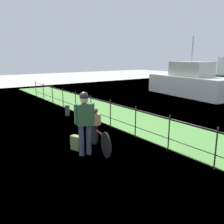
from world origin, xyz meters
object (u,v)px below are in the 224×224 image
at_px(cyclist_person, 85,118).
at_px(terrier_dog, 95,111).
at_px(backpack_on_paving, 76,143).
at_px(mooring_bollard, 67,110).
at_px(wooden_crate, 95,119).
at_px(moored_boat_near, 190,83).
at_px(bicycle_main, 99,138).

bearing_deg(cyclist_person, terrier_dog, 125.54).
height_order(backpack_on_paving, mooring_bollard, mooring_bollard).
bearing_deg(wooden_crate, mooring_bollard, 166.44).
xyz_separation_m(wooden_crate, terrier_dog, (0.02, -0.01, 0.22)).
bearing_deg(cyclist_person, backpack_on_paving, -176.77).
bearing_deg(moored_boat_near, bicycle_main, -65.13).
bearing_deg(backpack_on_paving, terrier_dog, -121.25).
height_order(bicycle_main, mooring_bollard, bicycle_main).
relative_size(cyclist_person, backpack_on_paving, 4.21).
distance_m(terrier_dog, mooring_bollard, 4.09).
bearing_deg(cyclist_person, mooring_bollard, 160.82).
bearing_deg(bicycle_main, mooring_bollard, 166.48).
xyz_separation_m(backpack_on_paving, mooring_bollard, (-3.82, 1.52, 0.03)).
bearing_deg(backpack_on_paving, mooring_bollard, -45.78).
bearing_deg(mooring_bollard, terrier_dog, -13.55).
relative_size(bicycle_main, mooring_bollard, 3.61).
height_order(terrier_dog, backpack_on_paving, terrier_dog).
xyz_separation_m(mooring_bollard, moored_boat_near, (-0.48, 9.16, 0.62)).
bearing_deg(wooden_crate, bicycle_main, -13.10).
distance_m(terrier_dog, cyclist_person, 0.68).
xyz_separation_m(wooden_crate, mooring_bollard, (-3.87, 0.93, -0.58)).
xyz_separation_m(terrier_dog, moored_boat_near, (-4.38, 10.10, -0.19)).
distance_m(backpack_on_paving, mooring_bollard, 4.12).
bearing_deg(wooden_crate, backpack_on_paving, -94.74).
relative_size(terrier_dog, cyclist_person, 0.19).
distance_m(bicycle_main, wooden_crate, 0.59).
xyz_separation_m(bicycle_main, terrier_dog, (-0.33, 0.08, 0.68)).
bearing_deg(mooring_bollard, moored_boat_near, 93.03).
relative_size(wooden_crate, mooring_bollard, 0.77).
relative_size(wooden_crate, moored_boat_near, 0.06).
height_order(bicycle_main, moored_boat_near, moored_boat_near).
height_order(bicycle_main, backpack_on_paving, bicycle_main).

